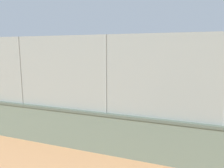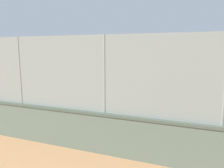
{
  "view_description": "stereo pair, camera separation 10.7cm",
  "coord_description": "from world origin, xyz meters",
  "views": [
    {
      "loc": [
        -3.68,
        14.96,
        3.22
      ],
      "look_at": [
        0.12,
        4.57,
        1.42
      ],
      "focal_mm": 34.43,
      "sensor_mm": 36.0,
      "label": 1
    },
    {
      "loc": [
        -3.78,
        14.92,
        3.22
      ],
      "look_at": [
        0.12,
        4.57,
        1.42
      ],
      "focal_mm": 34.43,
      "sensor_mm": 36.0,
      "label": 2
    }
  ],
  "objects": [
    {
      "name": "fence_panel_on_wall",
      "position": [
        1.84,
        9.09,
        2.47
      ],
      "size": [
        31.99,
        0.33,
        2.32
      ],
      "color": "gray",
      "rests_on": "perimeter_wall"
    },
    {
      "name": "sports_ball",
      "position": [
        3.23,
        2.75,
        0.86
      ],
      "size": [
        0.16,
        0.16,
        0.16
      ],
      "primitive_type": "sphere",
      "color": "yellow"
    },
    {
      "name": "player_near_wall_returning",
      "position": [
        -2.51,
        -1.36,
        0.94
      ],
      "size": [
        1.06,
        0.72,
        1.61
      ],
      "color": "black",
      "rests_on": "ground_plane"
    },
    {
      "name": "player_at_service_line",
      "position": [
        4.34,
        0.76,
        1.02
      ],
      "size": [
        0.97,
        0.91,
        1.72
      ],
      "color": "#B2B2B2",
      "rests_on": "ground_plane"
    },
    {
      "name": "courtside_bench",
      "position": [
        -4.04,
        7.8,
        0.46
      ],
      "size": [
        1.6,
        0.39,
        0.87
      ],
      "color": "#4C6B4C",
      "rests_on": "ground_plane"
    },
    {
      "name": "perimeter_wall",
      "position": [
        1.84,
        9.09,
        0.67
      ],
      "size": [
        32.58,
        0.58,
        1.31
      ],
      "color": "slate",
      "rests_on": "ground_plane"
    },
    {
      "name": "player_baseline_waiting",
      "position": [
        -3.69,
        3.8,
        1.02
      ],
      "size": [
        0.77,
        0.94,
        1.73
      ],
      "color": "navy",
      "rests_on": "ground_plane"
    },
    {
      "name": "ground_plane",
      "position": [
        0.0,
        0.0,
        0.0
      ],
      "size": [
        260.0,
        260.0,
        0.0
      ],
      "primitive_type": "plane",
      "color": "tan"
    }
  ]
}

